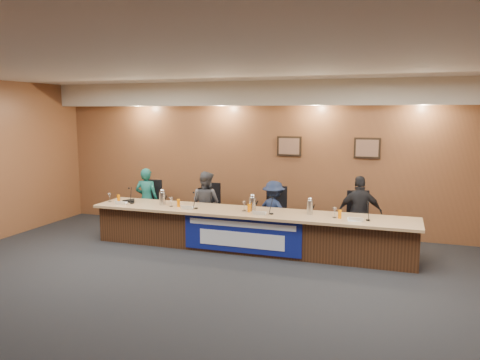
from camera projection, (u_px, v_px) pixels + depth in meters
The scene contains 40 objects.
floor at pixel (196, 296), 6.58m from camera, with size 10.00×10.00×0.00m, color black.
ceiling at pixel (193, 64), 6.11m from camera, with size 10.00×8.00×0.04m, color silver.
wall_back at pixel (271, 157), 10.09m from camera, with size 10.00×0.04×3.20m, color brown.
soffit at pixel (269, 93), 9.66m from camera, with size 10.00×0.50×0.50m, color beige.
dais_body at pixel (248, 231), 8.78m from camera, with size 6.00×0.80×0.70m, color #3D2313.
dais_top at pixel (248, 212), 8.67m from camera, with size 6.10×0.95×0.05m, color tan.
banner at pixel (241, 235), 8.38m from camera, with size 2.20×0.02×0.65m, color navy.
banner_text_upper at pixel (241, 225), 8.34m from camera, with size 2.00×0.01×0.10m, color silver.
banner_text_lower at pixel (241, 240), 8.38m from camera, with size 1.60×0.01×0.28m, color silver.
wall_photo_left at pixel (289, 146), 9.90m from camera, with size 0.52×0.04×0.42m, color black.
wall_photo_right at pixel (367, 148), 9.39m from camera, with size 0.52×0.04×0.42m, color black.
panelist_a at pixel (147, 199), 10.18m from camera, with size 0.50×0.33×1.37m, color #145148.
panelist_b at pixel (206, 204), 9.73m from camera, with size 0.66×0.51×1.36m, color #444449.
panelist_c at pixel (274, 211), 9.27m from camera, with size 0.79×0.46×1.23m, color #16213E.
panelist_d at pixel (360, 213), 8.73m from camera, with size 0.82×0.34×1.40m, color black.
office_chair_a at pixel (149, 208), 10.30m from camera, with size 0.48×0.48×0.08m, color black.
office_chair_b at pixel (208, 212), 9.85m from camera, with size 0.48×0.48×0.08m, color black.
office_chair_c at pixel (275, 217), 9.39m from camera, with size 0.48×0.48×0.08m, color black.
office_chair_d at pixel (360, 223), 8.86m from camera, with size 0.48×0.48×0.08m, color black.
nameplate_a at pixel (120, 202), 9.25m from camera, with size 0.24×0.06×0.09m, color white.
microphone_a at pixel (132, 203), 9.35m from camera, with size 0.07×0.07×0.02m, color black.
juice_glass_a at pixel (119, 198), 9.53m from camera, with size 0.06×0.06×0.15m, color #FF7A00.
water_glass_a at pixel (110, 197), 9.54m from camera, with size 0.08×0.08×0.18m, color silver.
nameplate_b at pixel (187, 207), 8.80m from camera, with size 0.24×0.06×0.09m, color white.
microphone_b at pixel (196, 208), 8.87m from camera, with size 0.07×0.07×0.02m, color black.
juice_glass_b at pixel (178, 203), 9.04m from camera, with size 0.06×0.06×0.15m, color #FF7A00.
water_glass_b at pixel (171, 202), 9.07m from camera, with size 0.08×0.08×0.18m, color silver.
nameplate_c at pixel (259, 213), 8.33m from camera, with size 0.24×0.06×0.09m, color white.
microphone_c at pixel (272, 214), 8.39m from camera, with size 0.07×0.07×0.02m, color black.
juice_glass_c at pixel (249, 208), 8.57m from camera, with size 0.06×0.06×0.15m, color #FF7A00.
water_glass_c at pixel (244, 206), 8.66m from camera, with size 0.08×0.08×0.18m, color silver.
nameplate_d at pixel (356, 219), 7.83m from camera, with size 0.24×0.06×0.09m, color white.
microphone_d at pixel (368, 220), 7.90m from camera, with size 0.07×0.07×0.02m, color black.
juice_glass_d at pixel (340, 214), 8.06m from camera, with size 0.06×0.06×0.15m, color #FF7A00.
water_glass_d at pixel (335, 213), 8.11m from camera, with size 0.08×0.08×0.18m, color silver.
carafe_left at pixel (162, 199), 9.23m from camera, with size 0.13×0.13×0.25m, color silver.
carafe_mid at pixel (253, 204), 8.68m from camera, with size 0.13×0.13×0.25m, color silver.
carafe_right at pixel (310, 207), 8.37m from camera, with size 0.11×0.11×0.25m, color silver.
speakerphone at pixel (130, 201), 9.51m from camera, with size 0.32×0.32×0.05m, color black.
paper_stack at pixel (354, 219), 7.98m from camera, with size 0.22×0.30×0.01m, color white.
Camera 1 is at (2.61, -5.74, 2.58)m, focal length 35.00 mm.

